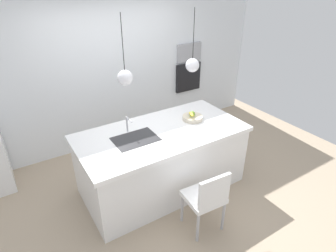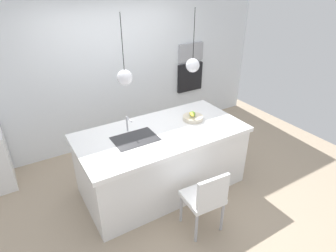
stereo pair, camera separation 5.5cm
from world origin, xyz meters
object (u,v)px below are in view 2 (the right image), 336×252
at_px(chair_near, 205,198).
at_px(oven, 190,77).
at_px(fruit_bowl, 193,117).
at_px(microwave, 191,52).

bearing_deg(chair_near, oven, 58.72).
relative_size(fruit_bowl, microwave, 0.54).
xyz_separation_m(fruit_bowl, oven, (1.02, 1.52, -0.00)).
xyz_separation_m(oven, chair_near, (-1.55, -2.55, -0.46)).
distance_m(oven, chair_near, 3.02).
xyz_separation_m(microwave, oven, (0.00, 0.00, -0.50)).
bearing_deg(fruit_bowl, chair_near, -117.41).
bearing_deg(oven, chair_near, -121.28).
xyz_separation_m(microwave, chair_near, (-1.55, -2.55, -0.96)).
relative_size(fruit_bowl, chair_near, 0.34).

